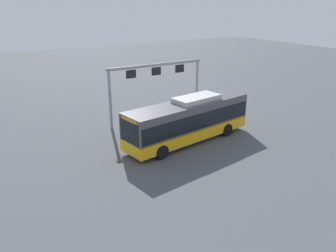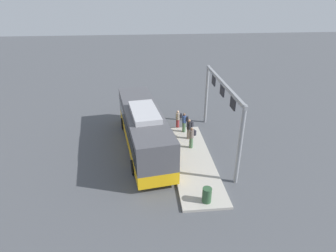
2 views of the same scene
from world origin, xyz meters
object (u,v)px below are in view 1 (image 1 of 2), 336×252
at_px(person_boarding, 136,126).
at_px(person_waiting_mid, 156,117).
at_px(person_waiting_near, 145,120).
at_px(trash_bin, 225,109).
at_px(person_waiting_far, 171,115).
at_px(bus_main, 188,119).

distance_m(person_boarding, person_waiting_mid, 2.25).
relative_size(person_waiting_near, trash_bin, 1.86).
relative_size(person_waiting_mid, person_waiting_far, 1.00).
bearing_deg(bus_main, person_waiting_near, -67.48).
distance_m(person_waiting_far, trash_bin, 5.99).
distance_m(bus_main, person_waiting_near, 4.02).
height_order(bus_main, person_boarding, bus_main).
bearing_deg(person_waiting_mid, trash_bin, 56.62).
bearing_deg(person_waiting_near, person_waiting_far, 103.79).
xyz_separation_m(bus_main, person_waiting_near, (2.03, -3.39, -0.76)).
xyz_separation_m(person_boarding, trash_bin, (-9.56, -0.36, -0.28)).
bearing_deg(person_waiting_near, person_waiting_mid, 110.10).
distance_m(bus_main, person_boarding, 4.34).
relative_size(bus_main, person_waiting_near, 6.59).
bearing_deg(bus_main, person_waiting_far, -107.95).
bearing_deg(person_boarding, person_waiting_mid, 98.01).
bearing_deg(trash_bin, person_boarding, 2.18).
height_order(bus_main, trash_bin, bus_main).
height_order(person_waiting_mid, person_waiting_far, same).
bearing_deg(trash_bin, person_waiting_mid, -1.80).
bearing_deg(bus_main, person_waiting_mid, -85.27).
distance_m(bus_main, person_waiting_far, 3.66).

